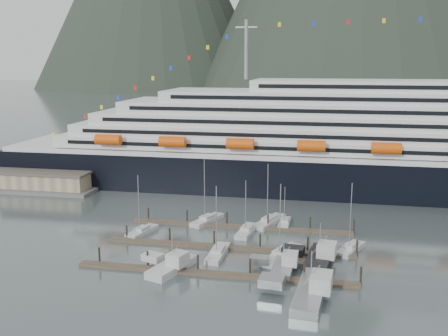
{
  "coord_description": "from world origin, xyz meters",
  "views": [
    {
      "loc": [
        12.85,
        -90.58,
        35.4
      ],
      "look_at": [
        -9.62,
        22.0,
        11.79
      ],
      "focal_mm": 42.0,
      "sensor_mm": 36.0,
      "label": 1
    }
  ],
  "objects": [
    {
      "name": "trawler_c",
      "position": [
        11.05,
        -14.98,
        0.99
      ],
      "size": [
        11.36,
        16.04,
        8.09
      ],
      "rotation": [
        0.0,
        0.0,
        1.48
      ],
      "color": "#949699",
      "rests_on": "ground"
    },
    {
      "name": "sailboat_c",
      "position": [
        -2.94,
        12.64,
        0.41
      ],
      "size": [
        3.74,
        9.82,
        12.0
      ],
      "rotation": [
        0.0,
        0.0,
        1.45
      ],
      "color": "#B1B1B1",
      "rests_on": "ground"
    },
    {
      "name": "sailboat_e",
      "position": [
        -12.74,
        18.51,
        0.43
      ],
      "size": [
        6.12,
        10.52,
        14.91
      ],
      "rotation": [
        0.0,
        0.0,
        1.21
      ],
      "color": "#B1B1B1",
      "rests_on": "ground"
    },
    {
      "name": "dock_far",
      "position": [
        -4.93,
        16.05,
        0.31
      ],
      "size": [
        48.18,
        2.28,
        3.2
      ],
      "color": "#43342B",
      "rests_on": "ground"
    },
    {
      "name": "sailboat_h",
      "position": [
        18.0,
        6.01,
        0.43
      ],
      "size": [
        5.98,
        9.08,
        13.91
      ],
      "rotation": [
        0.0,
        0.0,
        1.14
      ],
      "color": "#B1B1B1",
      "rests_on": "ground"
    },
    {
      "name": "trawler_b",
      "position": [
        -12.51,
        -9.34,
        0.91
      ],
      "size": [
        9.46,
        11.63,
        7.19
      ],
      "rotation": [
        0.0,
        0.0,
        1.25
      ],
      "color": "#B1B1B1",
      "rests_on": "ground"
    },
    {
      "name": "sailboat_d",
      "position": [
        5.58,
        0.32,
        0.43
      ],
      "size": [
        7.12,
        12.2,
        14.62
      ],
      "rotation": [
        0.0,
        0.0,
        1.19
      ],
      "color": "#B1B1B1",
      "rests_on": "ground"
    },
    {
      "name": "sailboat_g",
      "position": [
        1.03,
        19.99,
        0.43
      ],
      "size": [
        6.67,
        11.8,
        14.22
      ],
      "rotation": [
        0.0,
        0.0,
        1.22
      ],
      "color": "#B1B1B1",
      "rests_on": "ground"
    },
    {
      "name": "warehouse",
      "position": [
        -72.0,
        42.0,
        2.25
      ],
      "size": [
        46.0,
        20.0,
        5.8
      ],
      "color": "#595956",
      "rests_on": "ground"
    },
    {
      "name": "cruise_ship",
      "position": [
        30.03,
        54.94,
        12.04
      ],
      "size": [
        210.0,
        30.4,
        50.3
      ],
      "color": "black",
      "rests_on": "ground"
    },
    {
      "name": "trawler_e",
      "position": [
        12.14,
        -0.98,
        1.0
      ],
      "size": [
        9.87,
        12.93,
        8.18
      ],
      "rotation": [
        0.0,
        0.0,
        1.44
      ],
      "color": "black",
      "rests_on": "ground"
    },
    {
      "name": "sailboat_a",
      "position": [
        -24.24,
        8.05,
        0.42
      ],
      "size": [
        4.68,
        9.15,
        13.14
      ],
      "rotation": [
        0.0,
        0.0,
        1.32
      ],
      "color": "#B1B1B1",
      "rests_on": "ground"
    },
    {
      "name": "dock_mid",
      "position": [
        -4.93,
        3.05,
        0.31
      ],
      "size": [
        48.18,
        2.28,
        3.2
      ],
      "color": "#43342B",
      "rests_on": "ground"
    },
    {
      "name": "sailboat_b",
      "position": [
        -6.18,
        -1.09,
        0.42
      ],
      "size": [
        2.9,
        10.13,
        13.97
      ],
      "rotation": [
        0.0,
        0.0,
        1.54
      ],
      "color": "#B1B1B1",
      "rests_on": "ground"
    },
    {
      "name": "sailboat_f",
      "position": [
        4.33,
        20.0,
        0.38
      ],
      "size": [
        2.29,
        7.7,
        9.1
      ],
      "rotation": [
        0.0,
        0.0,
        1.56
      ],
      "color": "#B1B1B1",
      "rests_on": "ground"
    },
    {
      "name": "ground",
      "position": [
        0.0,
        0.0,
        0.0
      ],
      "size": [
        1600.0,
        1600.0,
        0.0
      ],
      "primitive_type": "plane",
      "color": "#4B5858",
      "rests_on": "ground"
    },
    {
      "name": "dock_near",
      "position": [
        -4.93,
        -9.95,
        0.31
      ],
      "size": [
        48.18,
        2.28,
        3.2
      ],
      "color": "#43342B",
      "rests_on": "ground"
    },
    {
      "name": "trawler_d",
      "position": [
        6.15,
        -5.3,
        0.86
      ],
      "size": [
        8.28,
        11.21,
        6.61
      ],
      "rotation": [
        0.0,
        0.0,
        1.55
      ],
      "color": "#949699",
      "rests_on": "ground"
    }
  ]
}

